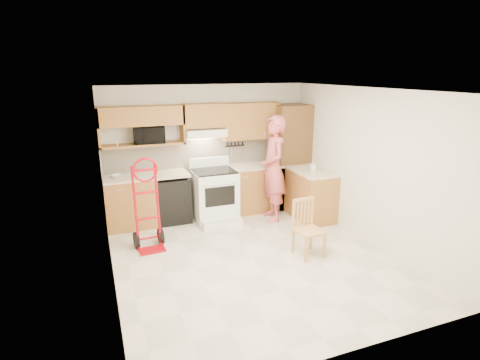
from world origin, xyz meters
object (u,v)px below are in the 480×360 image
person (273,169)px  dining_chair (309,229)px  hand_truck (148,209)px  microwave (149,135)px  range (215,192)px

person → dining_chair: 1.69m
hand_truck → dining_chair: size_ratio=1.52×
microwave → hand_truck: 1.56m
hand_truck → dining_chair: bearing=-30.4°
hand_truck → person: bearing=7.3°
microwave → person: person is taller
microwave → person: (2.13, -0.74, -0.65)m
hand_truck → dining_chair: (2.23, -1.13, -0.23)m
microwave → hand_truck: (-0.25, -1.20, -0.97)m
person → range: bearing=-97.2°
range → hand_truck: bearing=-150.3°
dining_chair → person: bearing=79.2°
range → dining_chair: range is taller
microwave → range: (1.09, -0.43, -1.07)m
microwave → range: bearing=-16.3°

